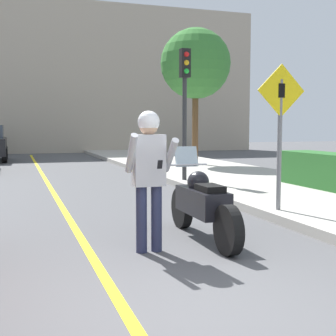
{
  "coord_description": "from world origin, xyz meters",
  "views": [
    {
      "loc": [
        -1.48,
        -3.61,
        1.61
      ],
      "look_at": [
        0.59,
        2.66,
        1.02
      ],
      "focal_mm": 50.0,
      "sensor_mm": 36.0,
      "label": 1
    }
  ],
  "objects_px": {
    "motorcycle": "(202,204)",
    "street_tree": "(196,64)",
    "traffic_light": "(185,89)",
    "crossing_sign": "(280,123)",
    "person_biker": "(149,165)"
  },
  "relations": [
    {
      "from": "motorcycle",
      "to": "street_tree",
      "type": "relative_size",
      "value": 0.45
    },
    {
      "from": "street_tree",
      "to": "traffic_light",
      "type": "bearing_deg",
      "value": -114.45
    },
    {
      "from": "crossing_sign",
      "to": "street_tree",
      "type": "relative_size",
      "value": 0.48
    },
    {
      "from": "person_biker",
      "to": "street_tree",
      "type": "xyz_separation_m",
      "value": [
        5.11,
        11.34,
        2.89
      ]
    },
    {
      "from": "motorcycle",
      "to": "person_biker",
      "type": "distance_m",
      "value": 1.15
    },
    {
      "from": "person_biker",
      "to": "traffic_light",
      "type": "xyz_separation_m",
      "value": [
        2.79,
        6.26,
        1.5
      ]
    },
    {
      "from": "traffic_light",
      "to": "street_tree",
      "type": "xyz_separation_m",
      "value": [
        2.31,
        5.08,
        1.39
      ]
    },
    {
      "from": "motorcycle",
      "to": "crossing_sign",
      "type": "bearing_deg",
      "value": 28.15
    },
    {
      "from": "person_biker",
      "to": "street_tree",
      "type": "height_order",
      "value": "street_tree"
    },
    {
      "from": "crossing_sign",
      "to": "traffic_light",
      "type": "distance_m",
      "value": 4.96
    },
    {
      "from": "crossing_sign",
      "to": "motorcycle",
      "type": "bearing_deg",
      "value": -151.85
    },
    {
      "from": "crossing_sign",
      "to": "traffic_light",
      "type": "xyz_separation_m",
      "value": [
        0.05,
        4.87,
        0.95
      ]
    },
    {
      "from": "street_tree",
      "to": "person_biker",
      "type": "bearing_deg",
      "value": -114.24
    },
    {
      "from": "crossing_sign",
      "to": "street_tree",
      "type": "bearing_deg",
      "value": 76.66
    },
    {
      "from": "traffic_light",
      "to": "street_tree",
      "type": "distance_m",
      "value": 5.76
    }
  ]
}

